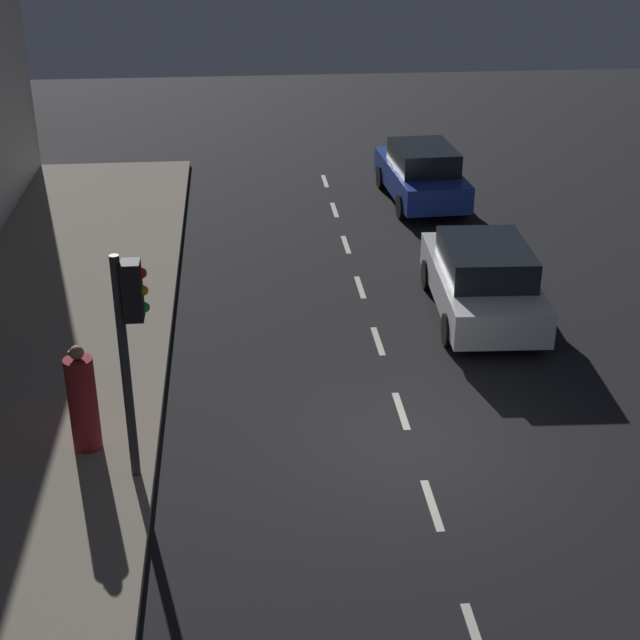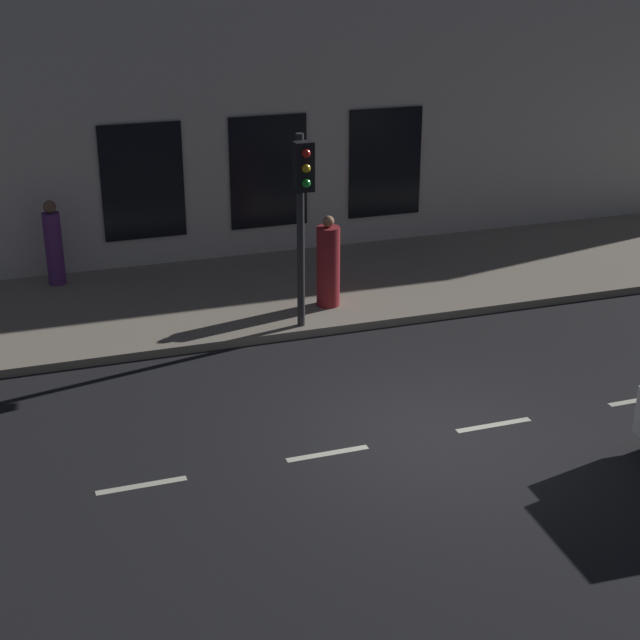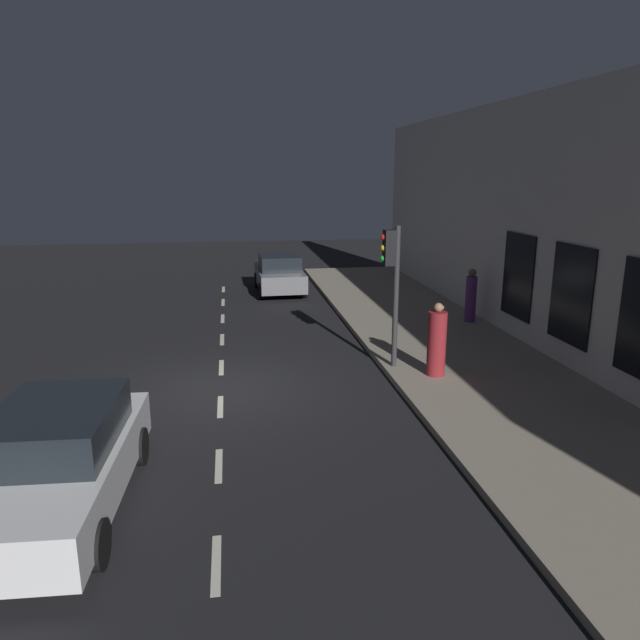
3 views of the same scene
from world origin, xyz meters
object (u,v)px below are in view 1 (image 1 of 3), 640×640
Objects in this scene: traffic_light at (130,327)px; parked_car_1 at (482,279)px; parked_car_2 at (421,174)px; pedestrian_1 at (83,402)px.

traffic_light reaches higher than parked_car_1.
parked_car_1 is 7.32m from parked_car_2.
traffic_light is 0.78× the size of parked_car_1.
parked_car_2 is 13.93m from pedestrian_1.
parked_car_1 is (-6.40, -5.22, -1.77)m from traffic_light.
pedestrian_1 is (7.49, 11.74, 0.16)m from parked_car_2.
pedestrian_1 is at bearing -40.77° from traffic_light.
parked_car_2 is at bearing -33.51° from pedestrian_1.
parked_car_1 is 1.03× the size of parked_car_2.
pedestrian_1 is at bearing -145.93° from parked_car_1.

